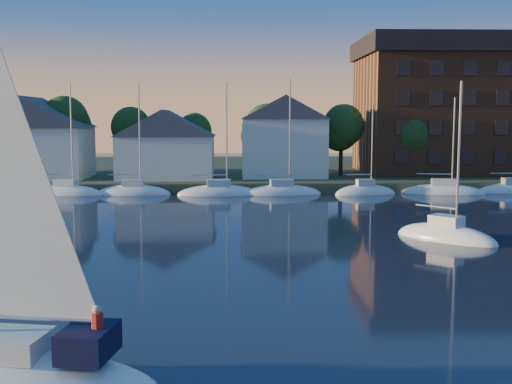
{
  "coord_description": "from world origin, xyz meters",
  "views": [
    {
      "loc": [
        2.33,
        -19.05,
        8.14
      ],
      "look_at": [
        3.56,
        22.0,
        3.38
      ],
      "focal_mm": 45.0,
      "sensor_mm": 36.0,
      "label": 1
    }
  ],
  "objects_px": {
    "clubhouse_centre": "(166,143)",
    "clubhouse_east": "(283,136)",
    "condo_block": "(478,105)",
    "clubhouse_west": "(32,137)",
    "drifting_sailboat_right": "(446,238)",
    "hero_sailboat": "(7,365)"
  },
  "relations": [
    {
      "from": "clubhouse_centre",
      "to": "clubhouse_east",
      "type": "relative_size",
      "value": 1.1
    },
    {
      "from": "clubhouse_centre",
      "to": "clubhouse_east",
      "type": "xyz_separation_m",
      "value": [
        14.0,
        2.0,
        0.87
      ]
    },
    {
      "from": "clubhouse_centre",
      "to": "condo_block",
      "type": "distance_m",
      "value": 41.05
    },
    {
      "from": "clubhouse_east",
      "to": "clubhouse_west",
      "type": "bearing_deg",
      "value": -178.09
    },
    {
      "from": "condo_block",
      "to": "clubhouse_centre",
      "type": "bearing_deg",
      "value": -168.76
    },
    {
      "from": "clubhouse_east",
      "to": "condo_block",
      "type": "relative_size",
      "value": 0.34
    },
    {
      "from": "condo_block",
      "to": "drifting_sailboat_right",
      "type": "relative_size",
      "value": 2.67
    },
    {
      "from": "clubhouse_west",
      "to": "drifting_sailboat_right",
      "type": "xyz_separation_m",
      "value": [
        38.35,
        -35.08,
        -5.84
      ]
    },
    {
      "from": "condo_block",
      "to": "drifting_sailboat_right",
      "type": "xyz_separation_m",
      "value": [
        -17.65,
        -42.03,
        -9.7
      ]
    },
    {
      "from": "clubhouse_east",
      "to": "hero_sailboat",
      "type": "height_order",
      "value": "hero_sailboat"
    },
    {
      "from": "clubhouse_centre",
      "to": "clubhouse_east",
      "type": "bearing_deg",
      "value": 8.13
    },
    {
      "from": "clubhouse_centre",
      "to": "hero_sailboat",
      "type": "height_order",
      "value": "hero_sailboat"
    },
    {
      "from": "clubhouse_west",
      "to": "clubhouse_centre",
      "type": "relative_size",
      "value": 1.18
    },
    {
      "from": "hero_sailboat",
      "to": "condo_block",
      "type": "bearing_deg",
      "value": -111.05
    },
    {
      "from": "clubhouse_west",
      "to": "clubhouse_east",
      "type": "height_order",
      "value": "clubhouse_east"
    },
    {
      "from": "clubhouse_west",
      "to": "hero_sailboat",
      "type": "xyz_separation_m",
      "value": [
        17.28,
        -58.01,
        -5.3
      ]
    },
    {
      "from": "clubhouse_east",
      "to": "hero_sailboat",
      "type": "distance_m",
      "value": 60.6
    },
    {
      "from": "condo_block",
      "to": "clubhouse_east",
      "type": "bearing_deg",
      "value": -167.11
    },
    {
      "from": "clubhouse_centre",
      "to": "condo_block",
      "type": "relative_size",
      "value": 0.37
    },
    {
      "from": "clubhouse_east",
      "to": "drifting_sailboat_right",
      "type": "xyz_separation_m",
      "value": [
        8.35,
        -36.08,
        -5.9
      ]
    },
    {
      "from": "clubhouse_west",
      "to": "clubhouse_east",
      "type": "relative_size",
      "value": 1.3
    },
    {
      "from": "clubhouse_centre",
      "to": "condo_block",
      "type": "xyz_separation_m",
      "value": [
        40.0,
        7.95,
        4.66
      ]
    }
  ]
}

